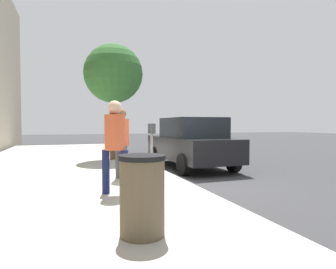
% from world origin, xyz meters
% --- Properties ---
extents(ground_plane, '(80.00, 80.00, 0.00)m').
position_xyz_m(ground_plane, '(0.00, 0.00, 0.00)').
color(ground_plane, '#38383A').
rests_on(ground_plane, ground).
extents(sidewalk_slab, '(28.00, 6.00, 0.15)m').
position_xyz_m(sidewalk_slab, '(0.00, 3.00, 0.07)').
color(sidewalk_slab, '#B7B2A8').
rests_on(sidewalk_slab, ground_plane).
extents(parking_meter, '(0.36, 0.12, 1.41)m').
position_xyz_m(parking_meter, '(0.45, 0.69, 1.17)').
color(parking_meter, gray).
rests_on(parking_meter, sidewalk_slab).
extents(pedestrian_at_meter, '(0.53, 0.39, 1.80)m').
position_xyz_m(pedestrian_at_meter, '(0.47, 1.48, 1.21)').
color(pedestrian_at_meter, '#47474C').
rests_on(pedestrian_at_meter, sidewalk_slab).
extents(pedestrian_bystander, '(0.41, 0.49, 1.86)m').
position_xyz_m(pedestrian_bystander, '(-1.06, 1.87, 1.26)').
color(pedestrian_bystander, '#191E4C').
rests_on(pedestrian_bystander, sidewalk_slab).
extents(parked_sedan_near, '(4.44, 2.05, 1.77)m').
position_xyz_m(parked_sedan_near, '(2.58, -1.35, 0.89)').
color(parked_sedan_near, black).
rests_on(parked_sedan_near, ground_plane).
extents(street_tree, '(2.31, 2.31, 4.54)m').
position_xyz_m(street_tree, '(4.74, 1.04, 3.50)').
color(street_tree, brown).
rests_on(street_tree, sidewalk_slab).
extents(traffic_signal, '(0.24, 0.44, 3.60)m').
position_xyz_m(traffic_signal, '(9.14, 0.43, 2.58)').
color(traffic_signal, black).
rests_on(traffic_signal, sidewalk_slab).
extents(trash_bin, '(0.59, 0.59, 1.01)m').
position_xyz_m(trash_bin, '(-3.31, 1.87, 0.66)').
color(trash_bin, brown).
rests_on(trash_bin, sidewalk_slab).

